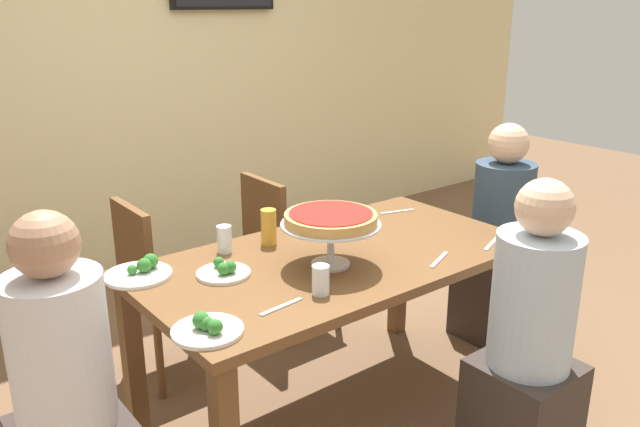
{
  "coord_description": "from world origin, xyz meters",
  "views": [
    {
      "loc": [
        -1.54,
        -1.85,
        1.71
      ],
      "look_at": [
        0.0,
        0.1,
        0.89
      ],
      "focal_mm": 36.14,
      "sensor_mm": 36.0,
      "label": 1
    }
  ],
  "objects": [
    {
      "name": "cutlery_knife_near",
      "position": [
        -0.44,
        -0.25,
        0.74
      ],
      "size": [
        0.18,
        0.04,
        0.0
      ],
      "primitive_type": "cube",
      "rotation": [
        0.0,
        0.0,
        0.11
      ],
      "color": "silver",
      "rests_on": "dining_table"
    },
    {
      "name": "cutlery_spare_fork",
      "position": [
        0.26,
        0.27,
        0.74
      ],
      "size": [
        0.18,
        0.06,
        0.0
      ],
      "primitive_type": "cube",
      "rotation": [
        0.0,
        0.0,
        3.41
      ],
      "color": "silver",
      "rests_on": "dining_table"
    },
    {
      "name": "cutlery_fork_far",
      "position": [
        0.6,
        -0.31,
        0.74
      ],
      "size": [
        0.17,
        0.08,
        0.0
      ],
      "primitive_type": "cube",
      "rotation": [
        0.0,
        0.0,
        0.38
      ],
      "color": "silver",
      "rests_on": "dining_table"
    },
    {
      "name": "ground_plane",
      "position": [
        0.0,
        0.0,
        0.0
      ],
      "size": [
        12.0,
        12.0,
        0.0
      ],
      "primitive_type": "plane",
      "color": "brown"
    },
    {
      "name": "water_glass_clear_far",
      "position": [
        -0.33,
        0.3,
        0.8
      ],
      "size": [
        0.06,
        0.06,
        0.11
      ],
      "primitive_type": "cylinder",
      "color": "white",
      "rests_on": "dining_table"
    },
    {
      "name": "cutlery_knife_far",
      "position": [
        0.59,
        0.24,
        0.74
      ],
      "size": [
        0.18,
        0.07,
        0.0
      ],
      "primitive_type": "cube",
      "rotation": [
        0.0,
        0.0,
        2.85
      ],
      "color": "silver",
      "rests_on": "dining_table"
    },
    {
      "name": "beer_glass_amber_tall",
      "position": [
        -0.14,
        0.27,
        0.82
      ],
      "size": [
        0.07,
        0.07,
        0.15
      ],
      "primitive_type": "cylinder",
      "color": "gold",
      "rests_on": "dining_table"
    },
    {
      "name": "deep_dish_pizza_stand",
      "position": [
        -0.08,
        -0.07,
        0.92
      ],
      "size": [
        0.38,
        0.38,
        0.21
      ],
      "color": "silver",
      "rests_on": "dining_table"
    },
    {
      "name": "chair_far_left",
      "position": [
        -0.44,
        0.74,
        0.49
      ],
      "size": [
        0.4,
        0.4,
        0.87
      ],
      "rotation": [
        0.0,
        0.0,
        -1.57
      ],
      "color": "brown",
      "rests_on": "ground_plane"
    },
    {
      "name": "rear_partition",
      "position": [
        0.0,
        2.2,
        1.4
      ],
      "size": [
        8.0,
        0.12,
        2.8
      ],
      "primitive_type": "cube",
      "color": "beige",
      "rests_on": "ground_plane"
    },
    {
      "name": "diner_near_right",
      "position": [
        0.34,
        -0.7,
        0.49
      ],
      "size": [
        0.34,
        0.34,
        1.15
      ],
      "rotation": [
        0.0,
        0.0,
        1.57
      ],
      "color": "#382D28",
      "rests_on": "ground_plane"
    },
    {
      "name": "water_glass_clear_near",
      "position": [
        -0.27,
        -0.25,
        0.79
      ],
      "size": [
        0.06,
        0.06,
        0.11
      ],
      "primitive_type": "cylinder",
      "color": "white",
      "rests_on": "dining_table"
    },
    {
      "name": "chair_far_right",
      "position": [
        0.26,
        0.76,
        0.49
      ],
      "size": [
        0.4,
        0.4,
        0.87
      ],
      "rotation": [
        0.0,
        0.0,
        -1.57
      ],
      "color": "brown",
      "rests_on": "ground_plane"
    },
    {
      "name": "diner_head_west",
      "position": [
        -1.09,
        -0.02,
        0.49
      ],
      "size": [
        0.34,
        0.34,
        1.15
      ],
      "color": "#382D28",
      "rests_on": "ground_plane"
    },
    {
      "name": "salad_plate_spare",
      "position": [
        -0.7,
        0.29,
        0.76
      ],
      "size": [
        0.25,
        0.25,
        0.07
      ],
      "color": "white",
      "rests_on": "dining_table"
    },
    {
      "name": "dining_table",
      "position": [
        0.0,
        0.0,
        0.64
      ],
      "size": [
        1.59,
        0.84,
        0.74
      ],
      "color": "brown",
      "rests_on": "ground_plane"
    },
    {
      "name": "diner_head_east",
      "position": [
        1.11,
        0.01,
        0.49
      ],
      "size": [
        0.34,
        0.34,
        1.15
      ],
      "rotation": [
        0.0,
        0.0,
        3.14
      ],
      "color": "#382D28",
      "rests_on": "ground_plane"
    },
    {
      "name": "cutlery_fork_near",
      "position": [
        0.29,
        -0.3,
        0.74
      ],
      "size": [
        0.17,
        0.08,
        0.0
      ],
      "primitive_type": "cube",
      "rotation": [
        0.0,
        0.0,
        0.4
      ],
      "color": "silver",
      "rests_on": "dining_table"
    },
    {
      "name": "salad_plate_near_diner",
      "position": [
        -0.46,
        0.1,
        0.76
      ],
      "size": [
        0.2,
        0.2,
        0.06
      ],
      "color": "white",
      "rests_on": "dining_table"
    },
    {
      "name": "salad_plate_far_diner",
      "position": [
        -0.72,
        -0.26,
        0.76
      ],
      "size": [
        0.22,
        0.22,
        0.07
      ],
      "color": "white",
      "rests_on": "dining_table"
    }
  ]
}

